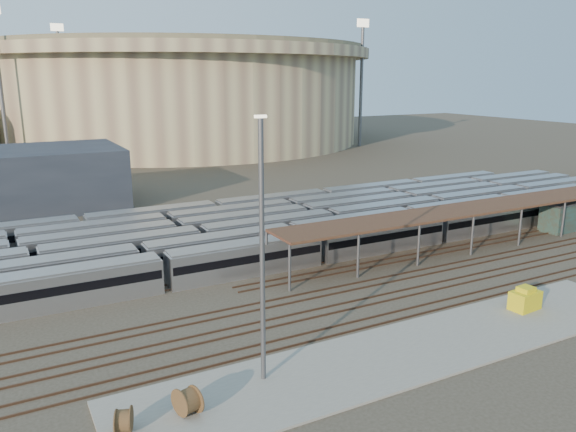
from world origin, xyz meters
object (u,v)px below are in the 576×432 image
(cable_reel_west, at_px, (124,421))
(yard_light_pole, at_px, (262,253))
(cable_reel_east, at_px, (188,401))
(yellow_equipment, at_px, (525,300))

(cable_reel_west, relative_size, yard_light_pole, 0.09)
(cable_reel_west, distance_m, yard_light_pole, 13.79)
(cable_reel_east, distance_m, yard_light_pole, 10.89)
(yard_light_pole, distance_m, yellow_equipment, 28.72)
(cable_reel_west, bearing_deg, yellow_equipment, 2.21)
(cable_reel_west, height_order, yellow_equipment, yellow_equipment)
(cable_reel_east, relative_size, yellow_equipment, 0.67)
(yellow_equipment, bearing_deg, cable_reel_east, 177.35)
(cable_reel_east, distance_m, yellow_equipment, 33.72)
(cable_reel_west, height_order, yard_light_pole, yard_light_pole)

